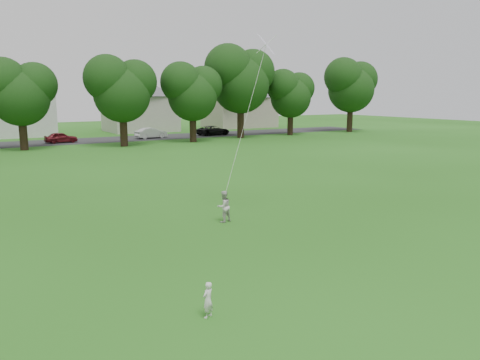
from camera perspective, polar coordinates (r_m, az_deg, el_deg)
ground at (r=13.39m, az=-1.93°, el=-11.78°), size 160.00×160.00×0.00m
street at (r=53.40m, az=-24.72°, el=4.03°), size 90.00×7.00×0.01m
toddler at (r=11.05m, az=-3.94°, el=-14.36°), size 0.37×0.32×0.86m
older_boy at (r=18.72m, az=-2.00°, el=-3.25°), size 0.70×0.59×1.27m
kite at (r=18.92m, az=0.63°, el=7.15°), size 1.69×1.17×6.71m
tree_row at (r=47.71m, az=-20.63°, el=11.36°), size 84.07×8.31×10.99m
house_row at (r=63.20m, az=-25.30°, el=9.14°), size 76.98×14.27×10.27m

